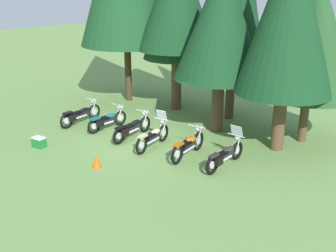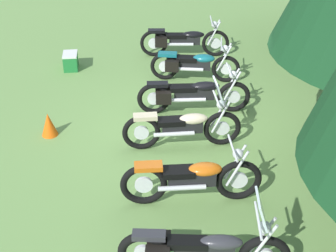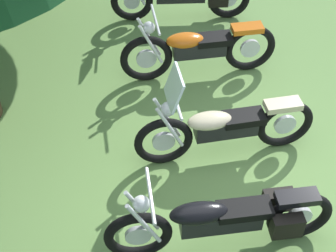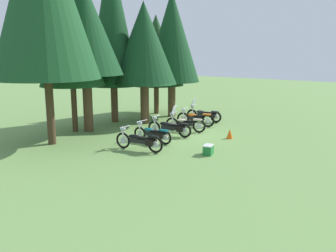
{
  "view_description": "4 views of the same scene",
  "coord_description": "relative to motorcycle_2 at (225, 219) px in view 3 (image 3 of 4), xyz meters",
  "views": [
    {
      "loc": [
        12.28,
        -9.95,
        6.43
      ],
      "look_at": [
        0.76,
        0.63,
        0.76
      ],
      "focal_mm": 44.88,
      "sensor_mm": 36.0,
      "label": 1
    },
    {
      "loc": [
        8.4,
        1.01,
        5.2
      ],
      "look_at": [
        0.94,
        -0.28,
        0.62
      ],
      "focal_mm": 52.54,
      "sensor_mm": 36.0,
      "label": 2
    },
    {
      "loc": [
        -3.8,
        0.27,
        4.77
      ],
      "look_at": [
        0.41,
        0.62,
        0.64
      ],
      "focal_mm": 54.8,
      "sensor_mm": 36.0,
      "label": 3
    },
    {
      "loc": [
        -14.85,
        -10.79,
        4.18
      ],
      "look_at": [
        -0.95,
        -0.12,
        0.57
      ],
      "focal_mm": 38.42,
      "sensor_mm": 36.0,
      "label": 4
    }
  ],
  "objects": [
    {
      "name": "motorcycle_2",
      "position": [
        0.0,
        0.0,
        0.0
      ],
      "size": [
        0.89,
        2.36,
        1.0
      ],
      "rotation": [
        0.0,
        0.0,
        1.79
      ],
      "color": "black",
      "rests_on": "ground_plane"
    },
    {
      "name": "motorcycle_4",
      "position": [
        2.91,
        0.39,
        0.01
      ],
      "size": [
        0.84,
        2.23,
        1.03
      ],
      "rotation": [
        0.0,
        0.0,
        1.82
      ],
      "color": "black",
      "rests_on": "ground_plane"
    },
    {
      "name": "motorcycle_3",
      "position": [
        1.34,
        0.02,
        0.02
      ],
      "size": [
        0.84,
        2.19,
        1.37
      ],
      "rotation": [
        0.0,
        0.0,
        1.84
      ],
      "color": "black",
      "rests_on": "ground_plane"
    },
    {
      "name": "ground_plane",
      "position": [
        0.7,
        0.06,
        -0.45
      ],
      "size": [
        80.0,
        80.0,
        0.0
      ],
      "primitive_type": "plane",
      "color": "#6B934C"
    }
  ]
}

